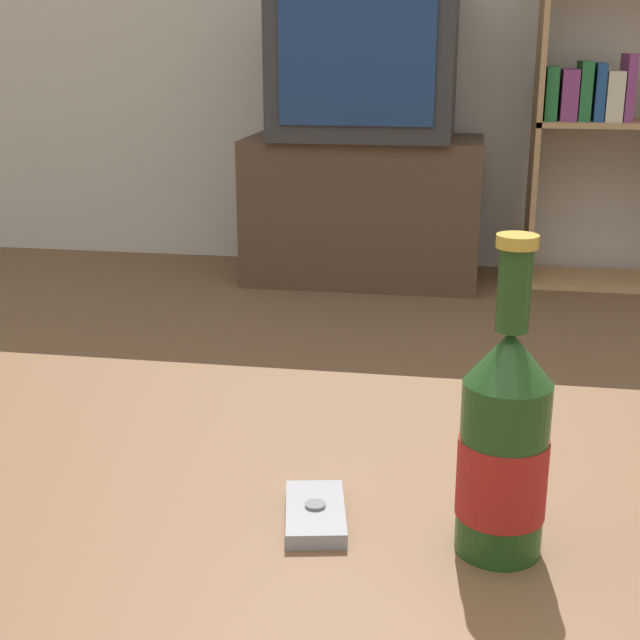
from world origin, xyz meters
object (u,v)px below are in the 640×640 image
tv_stand (363,209)px  bookshelf (608,114)px  beer_bottle (504,447)px  cell_phone (315,513)px  television (365,55)px

tv_stand → bookshelf: bearing=5.6°
beer_bottle → cell_phone: beer_bottle is taller
tv_stand → television: television is taller
cell_phone → television: bearing=84.9°
television → beer_bottle: 2.72m
bookshelf → cell_phone: size_ratio=11.16×
tv_stand → bookshelf: (0.88, 0.09, 0.36)m
cell_phone → tv_stand: bearing=84.9°
tv_stand → beer_bottle: 2.72m
tv_stand → bookshelf: 0.95m
television → bookshelf: bookshelf is taller
television → cell_phone: bearing=-84.0°
television → cell_phone: (0.28, -2.65, -0.36)m
beer_bottle → tv_stand: bearing=99.3°
tv_stand → cell_phone: (0.28, -2.65, 0.20)m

